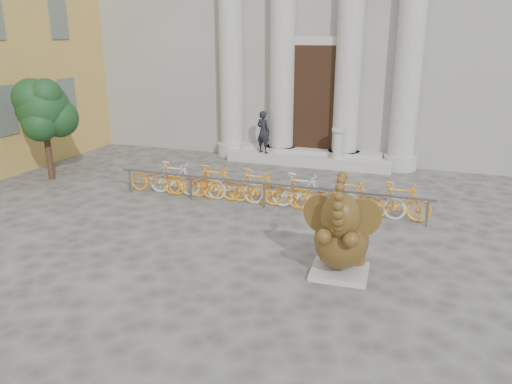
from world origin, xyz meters
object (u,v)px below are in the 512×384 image
(elephant_statue, at_px, (341,238))
(tree, at_px, (44,110))
(bike_rack, at_px, (266,188))
(pedestrian, at_px, (263,132))

(elephant_statue, distance_m, tree, 10.95)
(elephant_statue, relative_size, tree, 0.67)
(bike_rack, distance_m, tree, 7.70)
(elephant_statue, height_order, bike_rack, elephant_statue)
(elephant_statue, bearing_deg, tree, 157.02)
(bike_rack, height_order, tree, tree)
(elephant_statue, xyz_separation_m, bike_rack, (-2.71, 3.57, -0.30))
(elephant_statue, relative_size, bike_rack, 0.25)
(pedestrian, bearing_deg, tree, 58.74)
(elephant_statue, distance_m, pedestrian, 9.29)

